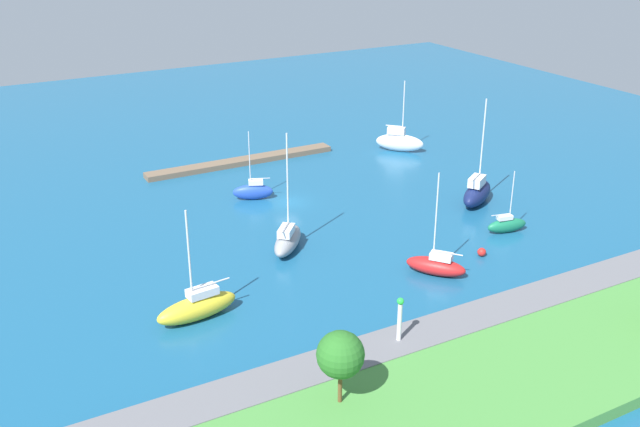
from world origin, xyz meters
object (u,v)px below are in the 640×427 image
Objects in this scene: sailboat_gray_lone_north at (288,240)px; mooring_buoy_red at (482,252)px; sailboat_yellow_off_beacon at (197,306)px; sailboat_white_far_north at (399,142)px; pier_dock at (242,161)px; park_tree_east at (340,355)px; harbor_beacon at (400,316)px; sailboat_green_inner_mooring at (507,225)px; sailboat_navy_outer_mooring at (477,192)px; sailboat_red_east_end at (436,265)px; sailboat_blue_center_basin at (253,191)px.

sailboat_gray_lone_north is 19.49m from mooring_buoy_red.
sailboat_gray_lone_north reaches higher than sailboat_yellow_off_beacon.
pier_dock is at bearing -147.83° from sailboat_white_far_north.
park_tree_east is at bearing 97.76° from sailboat_yellow_off_beacon.
sailboat_yellow_off_beacon is at bearing 164.08° from sailboat_gray_lone_north.
harbor_beacon is 0.54× the size of sailboat_green_inner_mooring.
harbor_beacon is 26.62m from sailboat_green_inner_mooring.
sailboat_green_inner_mooring is at bearing -54.78° from sailboat_white_far_north.
sailboat_green_inner_mooring is at bearing 174.87° from sailboat_yellow_off_beacon.
sailboat_gray_lone_north is (6.37, 26.83, 0.77)m from pier_dock.
harbor_beacon is at bearing -173.34° from sailboat_navy_outer_mooring.
sailboat_navy_outer_mooring is at bearing -127.84° from mooring_buoy_red.
harbor_beacon is at bearing -151.13° from park_tree_east.
sailboat_green_inner_mooring is 0.68× the size of sailboat_white_far_north.
sailboat_green_inner_mooring is 13.19m from sailboat_red_east_end.
harbor_beacon is at bearing 30.54° from mooring_buoy_red.
sailboat_green_inner_mooring is at bearing -109.63° from sailboat_red_east_end.
park_tree_east reaches higher than mooring_buoy_red.
sailboat_red_east_end is (-18.30, -13.34, -3.81)m from park_tree_east.
sailboat_red_east_end is (-3.57, 38.39, 0.61)m from pier_dock.
park_tree_east is at bearing -81.82° from sailboat_white_far_north.
pier_dock is 3.85× the size of sailboat_green_inner_mooring.
harbor_beacon is 14.02m from sailboat_red_east_end.
mooring_buoy_red is (-9.95, 37.47, 0.08)m from pier_dock.
park_tree_east is 0.54× the size of sailboat_white_far_north.
sailboat_white_far_north is at bearing -150.77° from sailboat_yellow_off_beacon.
sailboat_green_inner_mooring is at bearing -140.50° from sailboat_navy_outer_mooring.
park_tree_east reaches higher than harbor_beacon.
sailboat_green_inner_mooring reaches higher than park_tree_east.
park_tree_east is 42.01m from sailboat_navy_outer_mooring.
sailboat_white_far_north reaches higher than mooring_buoy_red.
park_tree_east is at bearing 97.36° from sailboat_blue_center_basin.
sailboat_green_inner_mooring reaches higher than mooring_buoy_red.
sailboat_blue_center_basin is (3.85, 12.54, 0.69)m from pier_dock.
sailboat_white_far_north is at bearing -128.44° from park_tree_east.
sailboat_gray_lone_north is at bearing 102.89° from sailboat_blue_center_basin.
sailboat_yellow_off_beacon is 27.21m from sailboat_blue_center_basin.
sailboat_green_inner_mooring reaches higher than harbor_beacon.
harbor_beacon is 0.37× the size of sailboat_white_far_north.
sailboat_red_east_end is at bearing -150.27° from sailboat_green_inner_mooring.
sailboat_white_far_north is at bearing -67.17° from sailboat_red_east_end.
sailboat_navy_outer_mooring is (-33.31, -25.38, -3.37)m from park_tree_east.
harbor_beacon is 20.71m from sailboat_gray_lone_north.
sailboat_white_far_north reaches higher than sailboat_green_inner_mooring.
sailboat_blue_center_basin is (-3.06, -34.88, -2.18)m from harbor_beacon.
sailboat_blue_center_basin is at bearing 143.94° from sailboat_green_inner_mooring.
harbor_beacon is at bearing -138.82° from sailboat_green_inner_mooring.
sailboat_white_far_north is at bearing -12.46° from sailboat_gray_lone_north.
sailboat_navy_outer_mooring is (-25.51, -21.07, -1.81)m from harbor_beacon.
sailboat_green_inner_mooring is (-23.00, -13.19, -2.37)m from harbor_beacon.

